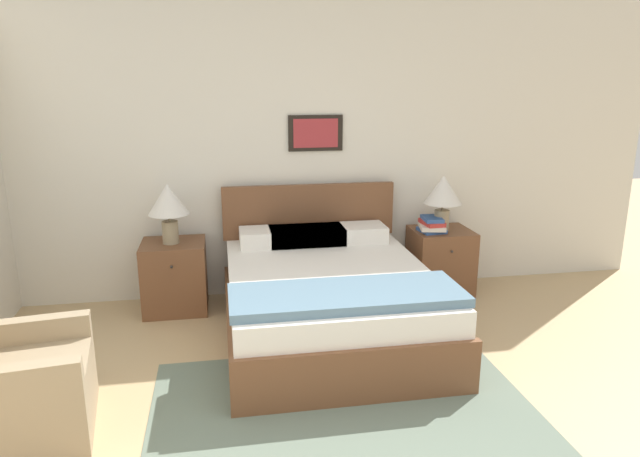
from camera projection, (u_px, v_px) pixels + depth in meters
wall_back at (282, 150)px, 5.00m from camera, size 6.97×0.09×2.60m
area_rug_main at (345, 413)px, 3.35m from camera, size 2.27×1.58×0.01m
bed at (328, 297)px, 4.32m from camera, size 1.53×1.95×1.01m
armchair at (14, 386)px, 3.10m from camera, size 0.78×0.80×0.87m
nightstand_near_window at (175, 276)px, 4.80m from camera, size 0.52×0.50×0.59m
nightstand_by_door at (440, 261)px, 5.19m from camera, size 0.52×0.50×0.59m
table_lamp_near_window at (168, 203)px, 4.62m from camera, size 0.33×0.33×0.50m
table_lamp_by_door at (443, 193)px, 5.01m from camera, size 0.33×0.33×0.50m
book_thick_bottom at (432, 230)px, 5.05m from camera, size 0.23×0.24×0.03m
book_hardcover_middle at (432, 227)px, 5.04m from camera, size 0.26×0.30×0.04m
book_novel_upper at (432, 223)px, 5.03m from camera, size 0.17×0.26×0.04m
book_slim_near_top at (432, 219)px, 5.02m from camera, size 0.17×0.25×0.03m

